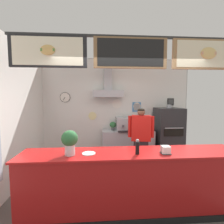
% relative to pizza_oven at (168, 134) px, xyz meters
% --- Properties ---
extents(ground_plane, '(5.61, 5.61, 0.00)m').
position_rel_pizza_oven_xyz_m(ground_plane, '(-1.51, -1.83, -0.78)').
color(ground_plane, '#514C47').
extents(back_wall_assembly, '(4.54, 2.62, 3.03)m').
position_rel_pizza_oven_xyz_m(back_wall_assembly, '(-1.53, 0.35, 0.84)').
color(back_wall_assembly, gray).
rests_on(back_wall_assembly, ground_plane).
extents(service_counter, '(3.51, 0.66, 1.00)m').
position_rel_pizza_oven_xyz_m(service_counter, '(-1.51, -2.21, -0.28)').
color(service_counter, maroon).
rests_on(service_counter, ground_plane).
extents(back_prep_counter, '(1.50, 0.61, 0.90)m').
position_rel_pizza_oven_xyz_m(back_prep_counter, '(-1.20, 0.11, -0.34)').
color(back_prep_counter, '#A3A5AD').
rests_on(back_prep_counter, ground_plane).
extents(pizza_oven, '(0.73, 0.76, 1.65)m').
position_rel_pizza_oven_xyz_m(pizza_oven, '(0.00, 0.00, 0.00)').
color(pizza_oven, '#232326').
rests_on(pizza_oven, ground_plane).
extents(shop_worker, '(0.60, 0.30, 1.61)m').
position_rel_pizza_oven_xyz_m(shop_worker, '(-1.06, -0.94, 0.08)').
color(shop_worker, '#232328').
rests_on(shop_worker, ground_plane).
extents(espresso_machine, '(0.57, 0.56, 0.38)m').
position_rel_pizza_oven_xyz_m(espresso_machine, '(-1.26, 0.08, 0.31)').
color(espresso_machine, '#A3A5AD').
rests_on(espresso_machine, back_prep_counter).
extents(potted_thyme, '(0.15, 0.15, 0.18)m').
position_rel_pizza_oven_xyz_m(potted_thyme, '(-0.77, 0.14, 0.22)').
color(potted_thyme, '#9E563D').
rests_on(potted_thyme, back_prep_counter).
extents(potted_oregano, '(0.19, 0.19, 0.25)m').
position_rel_pizza_oven_xyz_m(potted_oregano, '(-1.63, 0.11, 0.27)').
color(potted_oregano, '#4C4C51').
rests_on(potted_oregano, back_prep_counter).
extents(basil_vase, '(0.24, 0.24, 0.37)m').
position_rel_pizza_oven_xyz_m(basil_vase, '(-2.47, -2.28, 0.43)').
color(basil_vase, silver).
rests_on(basil_vase, service_counter).
extents(condiment_plate, '(0.20, 0.20, 0.01)m').
position_rel_pizza_oven_xyz_m(condiment_plate, '(-2.19, -2.25, 0.23)').
color(condiment_plate, white).
rests_on(condiment_plate, service_counter).
extents(pepper_grinder, '(0.06, 0.06, 0.23)m').
position_rel_pizza_oven_xyz_m(pepper_grinder, '(-1.45, -2.31, 0.34)').
color(pepper_grinder, black).
rests_on(pepper_grinder, service_counter).
extents(napkin_holder, '(0.15, 0.14, 0.13)m').
position_rel_pizza_oven_xyz_m(napkin_holder, '(-1.01, -2.32, 0.28)').
color(napkin_holder, '#262628').
rests_on(napkin_holder, service_counter).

